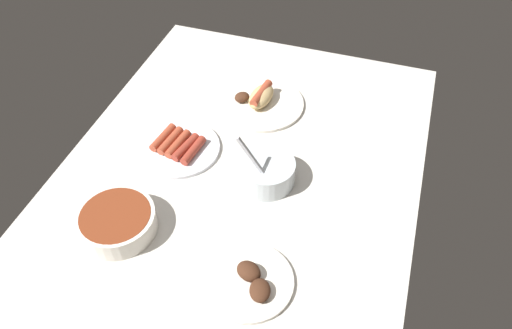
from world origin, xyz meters
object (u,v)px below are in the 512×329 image
plate_sausages (178,147)px  plate_hotdog_assembled (260,101)px  plate_grilled_meat (250,281)px  bowl_chili (117,221)px  bowl_coleslaw (266,171)px

plate_sausages → plate_hotdog_assembled: size_ratio=0.88×
plate_grilled_meat → plate_sausages: (-32.41, -30.93, -0.02)cm
bowl_chili → plate_sausages: (-28.31, 2.36, -1.86)cm
plate_grilled_meat → plate_hotdog_assembled: plate_hotdog_assembled is taller
bowl_chili → bowl_coleslaw: 37.40cm
plate_hotdog_assembled → bowl_coleslaw: size_ratio=1.54×
bowl_chili → plate_sausages: 28.47cm
plate_grilled_meat → bowl_chili: 33.59cm
plate_sausages → bowl_coleslaw: bowl_coleslaw is taller
plate_hotdog_assembled → bowl_chili: bearing=-18.3°
plate_sausages → plate_grilled_meat: bearing=43.7°
plate_grilled_meat → bowl_coleslaw: size_ratio=1.20×
bowl_chili → plate_hotdog_assembled: 55.63cm
bowl_coleslaw → plate_sausages: bearing=-97.5°
plate_hotdog_assembled → bowl_coleslaw: bowl_coleslaw is taller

